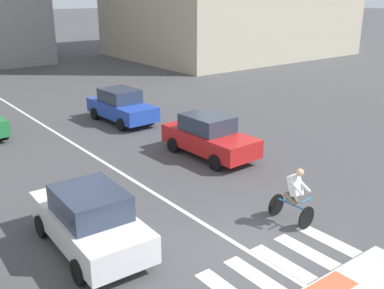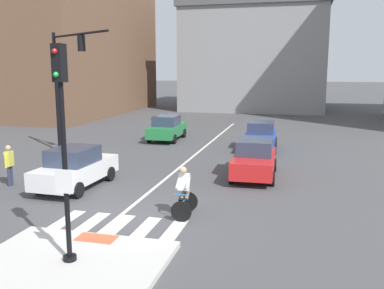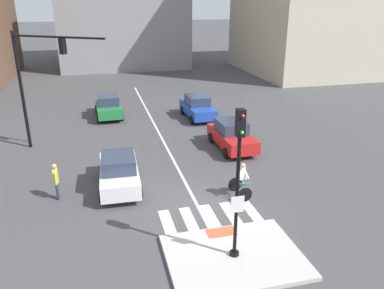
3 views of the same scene
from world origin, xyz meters
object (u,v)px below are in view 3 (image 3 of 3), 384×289
at_px(car_green_westbound_distant, 108,106).
at_px(car_blue_eastbound_far, 198,107).
at_px(car_red_eastbound_mid, 232,135).
at_px(cyclist, 241,179).
at_px(signal_pole, 238,173).
at_px(traffic_light_mast, 35,74).
at_px(pedestrian_at_curb_left, 56,179).
at_px(car_white_westbound_near, 119,172).

bearing_deg(car_green_westbound_distant, car_blue_eastbound_far, -16.71).
xyz_separation_m(car_red_eastbound_mid, cyclist, (-1.62, -5.66, 0.06)).
bearing_deg(signal_pole, car_red_eastbound_mid, 70.70).
bearing_deg(car_green_westbound_distant, cyclist, -70.31).
relative_size(traffic_light_mast, pedestrian_at_curb_left, 3.97).
bearing_deg(traffic_light_mast, car_green_westbound_distant, 56.20).
xyz_separation_m(cyclist, pedestrian_at_curb_left, (-7.79, 1.80, 0.11)).
bearing_deg(cyclist, car_white_westbound_near, 156.33).
height_order(traffic_light_mast, car_green_westbound_distant, traffic_light_mast).
bearing_deg(signal_pole, car_blue_eastbound_far, 79.19).
relative_size(signal_pole, traffic_light_mast, 0.76).
bearing_deg(car_blue_eastbound_far, cyclist, -96.20).
xyz_separation_m(traffic_light_mast, car_blue_eastbound_far, (10.20, 3.90, -3.59)).
relative_size(car_red_eastbound_mid, car_green_westbound_distant, 1.00).
relative_size(cyclist, pedestrian_at_curb_left, 1.01).
distance_m(car_red_eastbound_mid, car_white_westbound_near, 7.54).
xyz_separation_m(car_green_westbound_distant, cyclist, (5.00, -13.98, 0.06)).
xyz_separation_m(signal_pole, cyclist, (1.76, 3.99, -2.32)).
xyz_separation_m(car_white_westbound_near, cyclist, (5.09, -2.23, 0.06)).
bearing_deg(car_white_westbound_near, car_blue_eastbound_far, 57.01).
bearing_deg(car_blue_eastbound_far, car_green_westbound_distant, 163.29).
relative_size(signal_pole, cyclist, 3.02).
height_order(car_blue_eastbound_far, car_red_eastbound_mid, same).
distance_m(car_green_westbound_distant, cyclist, 14.85).
bearing_deg(car_white_westbound_near, traffic_light_mast, 122.51).
xyz_separation_m(car_green_westbound_distant, pedestrian_at_curb_left, (-2.78, -12.18, 0.17)).
distance_m(car_blue_eastbound_far, car_green_westbound_distant, 6.60).
distance_m(signal_pole, cyclist, 4.94).
height_order(car_red_eastbound_mid, car_green_westbound_distant, same).
height_order(traffic_light_mast, car_white_westbound_near, traffic_light_mast).
relative_size(signal_pole, car_blue_eastbound_far, 1.22).
height_order(car_red_eastbound_mid, cyclist, cyclist).
height_order(signal_pole, car_green_westbound_distant, signal_pole).
height_order(signal_pole, cyclist, signal_pole).
bearing_deg(car_green_westbound_distant, car_white_westbound_near, -90.39).
height_order(traffic_light_mast, cyclist, traffic_light_mast).
bearing_deg(car_green_westbound_distant, traffic_light_mast, -123.80).
relative_size(signal_pole, car_white_westbound_near, 1.22).
bearing_deg(car_green_westbound_distant, signal_pole, -79.76).
distance_m(signal_pole, car_blue_eastbound_far, 16.54).
distance_m(car_blue_eastbound_far, car_red_eastbound_mid, 6.43).
bearing_deg(car_red_eastbound_mid, signal_pole, -109.30).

